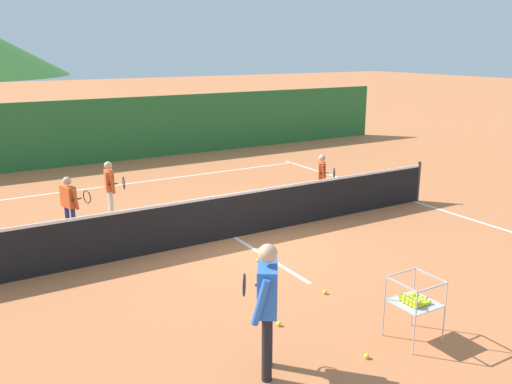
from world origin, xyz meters
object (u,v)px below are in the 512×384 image
(student_1, at_px, (110,184))
(student_0, at_px, (70,201))
(ball_cart, at_px, (414,301))
(tennis_ball_1, at_px, (279,324))
(instructor, at_px, (267,297))
(tennis_ball_0, at_px, (257,310))
(tennis_ball_3, at_px, (258,260))
(student_2, at_px, (322,174))
(tennis_ball_4, at_px, (325,292))
(tennis_net, at_px, (234,215))
(tennis_ball_5, at_px, (367,356))

(student_1, bearing_deg, student_0, -143.53)
(ball_cart, distance_m, tennis_ball_1, 1.93)
(instructor, bearing_deg, tennis_ball_0, 63.38)
(tennis_ball_0, height_order, tennis_ball_3, same)
(student_2, relative_size, tennis_ball_4, 18.45)
(tennis_ball_3, xyz_separation_m, tennis_ball_4, (0.24, -1.72, 0.00))
(instructor, bearing_deg, student_2, 47.40)
(tennis_ball_1, bearing_deg, ball_cart, -42.50)
(student_1, distance_m, tennis_ball_3, 4.46)
(tennis_net, relative_size, tennis_ball_0, 161.71)
(ball_cart, distance_m, tennis_ball_4, 1.83)
(instructor, bearing_deg, tennis_ball_4, 34.64)
(instructor, xyz_separation_m, ball_cart, (2.12, -0.37, -0.43))
(student_0, xyz_separation_m, tennis_ball_1, (1.67, -5.51, -0.75))
(student_0, relative_size, student_1, 0.96)
(student_2, xyz_separation_m, tennis_ball_0, (-4.55, -4.30, -0.72))
(student_2, distance_m, tennis_ball_1, 6.65)
(student_2, height_order, tennis_ball_1, student_2)
(tennis_ball_0, bearing_deg, tennis_ball_4, -2.14)
(tennis_ball_4, bearing_deg, tennis_ball_3, 98.04)
(student_0, bearing_deg, tennis_ball_0, -71.94)
(student_2, bearing_deg, tennis_ball_4, -127.01)
(instructor, height_order, tennis_ball_1, instructor)
(instructor, relative_size, tennis_ball_3, 24.90)
(student_0, distance_m, tennis_ball_4, 5.84)
(tennis_net, relative_size, tennis_ball_4, 161.71)
(tennis_ball_5, bearing_deg, tennis_ball_1, 111.84)
(tennis_ball_0, relative_size, tennis_ball_1, 1.00)
(tennis_ball_1, bearing_deg, tennis_ball_0, 95.20)
(student_0, xyz_separation_m, student_1, (1.10, 0.81, 0.03))
(student_0, distance_m, tennis_ball_5, 7.18)
(tennis_net, height_order, tennis_ball_5, tennis_net)
(tennis_net, relative_size, tennis_ball_1, 161.71)
(student_0, relative_size, tennis_ball_5, 19.05)
(student_1, relative_size, ball_cart, 1.51)
(instructor, distance_m, student_1, 7.20)
(tennis_ball_0, bearing_deg, student_0, 108.06)
(ball_cart, xyz_separation_m, tennis_ball_3, (-0.38, 3.46, -0.56))
(student_0, distance_m, tennis_ball_3, 4.30)
(tennis_net, bearing_deg, tennis_ball_1, -109.02)
(ball_cart, bearing_deg, instructor, 170.02)
(student_1, xyz_separation_m, tennis_ball_1, (0.57, -6.32, -0.78))
(student_0, height_order, student_1, student_1)
(instructor, xyz_separation_m, tennis_ball_3, (1.74, 3.08, -0.98))
(ball_cart, bearing_deg, tennis_ball_0, 128.30)
(tennis_net, height_order, student_2, student_2)
(student_0, relative_size, ball_cart, 1.44)
(tennis_net, bearing_deg, tennis_ball_5, -98.50)
(tennis_ball_0, relative_size, tennis_ball_5, 1.00)
(student_0, height_order, tennis_ball_0, student_0)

